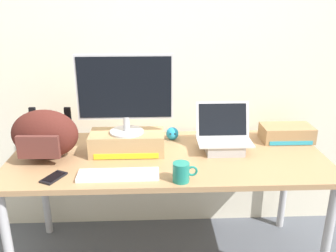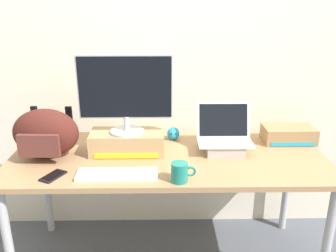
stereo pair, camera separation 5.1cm
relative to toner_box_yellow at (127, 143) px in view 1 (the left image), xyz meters
name	(u,v)px [view 1 (the left image)]	position (x,y,z in m)	size (l,w,h in m)	color
back_wall	(165,49)	(0.24, 0.44, 0.49)	(7.00, 0.10, 2.60)	silver
desk	(168,165)	(0.24, -0.05, -0.13)	(1.83, 0.78, 0.75)	#A87F56
toner_box_yellow	(127,143)	(0.00, 0.00, 0.00)	(0.43, 0.21, 0.13)	tan
desktop_monitor	(125,93)	(0.00, 0.00, 0.30)	(0.54, 0.20, 0.46)	silver
open_laptop	(223,141)	(0.58, 0.01, 0.00)	(0.32, 0.22, 0.28)	#ADADB2
external_keyboard	(118,175)	(-0.03, -0.31, -0.05)	(0.42, 0.13, 0.02)	white
messenger_backpack	(45,134)	(-0.46, -0.05, 0.08)	(0.39, 0.28, 0.28)	#4C1E19
coffee_mug	(182,172)	(0.29, -0.37, -0.01)	(0.13, 0.08, 0.10)	#1E7F70
cell_phone	(54,177)	(-0.36, -0.31, -0.06)	(0.12, 0.15, 0.01)	black
plush_toy	(172,133)	(0.28, 0.20, -0.02)	(0.08, 0.08, 0.08)	#2393CC
toner_box_cyan	(287,133)	(1.01, 0.15, -0.01)	(0.32, 0.18, 0.10)	#9E7A51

